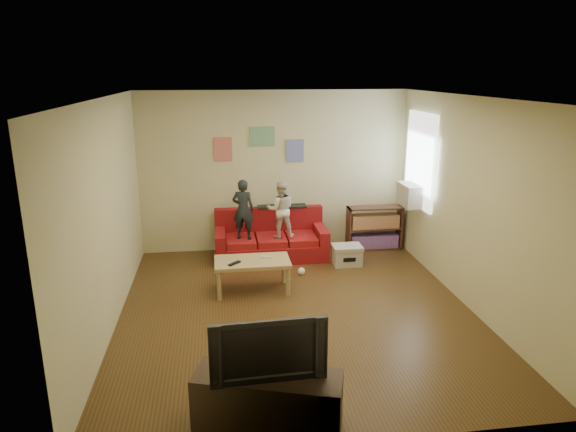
{
  "coord_description": "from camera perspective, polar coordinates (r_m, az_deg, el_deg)",
  "views": [
    {
      "loc": [
        -0.94,
        -5.99,
        3.0
      ],
      "look_at": [
        0.0,
        0.8,
        1.05
      ],
      "focal_mm": 32.0,
      "sensor_mm": 36.0,
      "label": 1
    }
  ],
  "objects": [
    {
      "name": "room_shell",
      "position": [
        6.29,
        1.0,
        0.66
      ],
      "size": [
        4.52,
        5.02,
        2.72
      ],
      "color": "#533A1B",
      "rests_on": "ground"
    },
    {
      "name": "tissue",
      "position": [
        7.86,
        1.5,
        -6.15
      ],
      "size": [
        0.14,
        0.14,
        0.11
      ],
      "primitive_type": "sphere",
      "rotation": [
        0.0,
        0.0,
        0.29
      ],
      "color": "white",
      "rests_on": "ground"
    },
    {
      "name": "television",
      "position": [
        4.46,
        -2.32,
        -14.22
      ],
      "size": [
        0.99,
        0.17,
        0.57
      ],
      "primitive_type": "imported",
      "rotation": [
        0.0,
        0.0,
        0.04
      ],
      "color": "black",
      "rests_on": "tv_stand"
    },
    {
      "name": "artwork_center",
      "position": [
        8.58,
        -2.91,
        8.82
      ],
      "size": [
        0.42,
        0.01,
        0.32
      ],
      "primitive_type": "cube",
      "color": "#72B27F",
      "rests_on": "room_shell"
    },
    {
      "name": "bookshelf",
      "position": [
        9.01,
        9.53,
        -1.55
      ],
      "size": [
        0.94,
        0.28,
        0.75
      ],
      "color": "#4A2B20",
      "rests_on": "ground"
    },
    {
      "name": "child_b",
      "position": [
        8.24,
        -0.83,
        0.75
      ],
      "size": [
        0.46,
        0.36,
        0.94
      ],
      "primitive_type": "imported",
      "rotation": [
        0.0,
        0.0,
        3.12
      ],
      "color": "silver",
      "rests_on": "sofa"
    },
    {
      "name": "window",
      "position": [
        8.38,
        14.46,
        6.03
      ],
      "size": [
        0.04,
        1.08,
        1.48
      ],
      "primitive_type": "cube",
      "color": "white",
      "rests_on": "room_shell"
    },
    {
      "name": "ac_unit",
      "position": [
        8.45,
        13.45,
        2.29
      ],
      "size": [
        0.28,
        0.55,
        0.35
      ],
      "primitive_type": "cube",
      "color": "#B7B2A3",
      "rests_on": "window"
    },
    {
      "name": "remote",
      "position": [
        7.02,
        -5.97,
        -5.25
      ],
      "size": [
        0.18,
        0.18,
        0.02
      ],
      "primitive_type": "cube",
      "rotation": [
        0.0,
        0.0,
        0.78
      ],
      "color": "black",
      "rests_on": "coffee_table"
    },
    {
      "name": "coffee_table",
      "position": [
        7.17,
        -3.98,
        -5.41
      ],
      "size": [
        1.04,
        0.57,
        0.47
      ],
      "color": "tan",
      "rests_on": "ground"
    },
    {
      "name": "file_box",
      "position": [
        8.26,
        6.56,
        -4.32
      ],
      "size": [
        0.47,
        0.35,
        0.32
      ],
      "color": "beige",
      "rests_on": "ground"
    },
    {
      "name": "game_controller",
      "position": [
        7.21,
        -2.43,
        -4.6
      ],
      "size": [
        0.14,
        0.06,
        0.03
      ],
      "primitive_type": "cube",
      "rotation": [
        0.0,
        0.0,
        -0.19
      ],
      "color": "silver",
      "rests_on": "coffee_table"
    },
    {
      "name": "artwork_left",
      "position": [
        8.57,
        -7.25,
        7.36
      ],
      "size": [
        0.3,
        0.01,
        0.4
      ],
      "primitive_type": "cube",
      "color": "#D87266",
      "rests_on": "room_shell"
    },
    {
      "name": "child_a",
      "position": [
        8.19,
        -5.0,
        0.73
      ],
      "size": [
        0.41,
        0.33,
        0.98
      ],
      "primitive_type": "imported",
      "rotation": [
        0.0,
        0.0,
        2.84
      ],
      "color": "black",
      "rests_on": "sofa"
    },
    {
      "name": "sofa",
      "position": [
        8.55,
        -1.94,
        -2.77
      ],
      "size": [
        1.82,
        0.84,
        0.8
      ],
      "color": "maroon",
      "rests_on": "ground"
    },
    {
      "name": "artwork_right",
      "position": [
        8.68,
        0.77,
        7.25
      ],
      "size": [
        0.3,
        0.01,
        0.38
      ],
      "primitive_type": "cube",
      "color": "#727FCC",
      "rests_on": "room_shell"
    },
    {
      "name": "tv_stand",
      "position": [
        4.75,
        -2.25,
        -19.71
      ],
      "size": [
        1.35,
        0.79,
        0.48
      ],
      "primitive_type": "cube",
      "rotation": [
        0.0,
        0.0,
        -0.3
      ],
      "color": "#3C2D22",
      "rests_on": "ground"
    }
  ]
}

